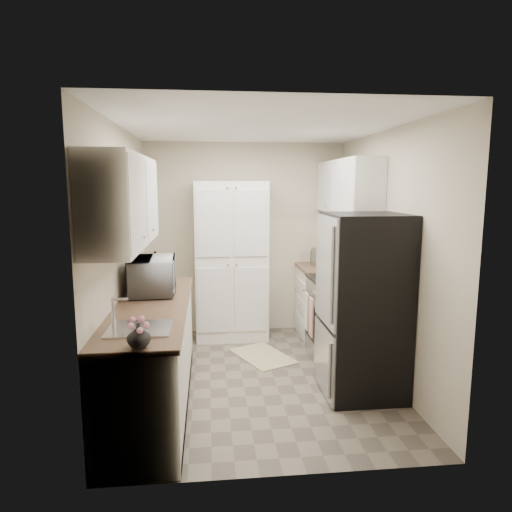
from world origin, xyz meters
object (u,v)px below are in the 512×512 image
at_px(refrigerator, 363,305).
at_px(microwave, 153,276).
at_px(wine_bottle, 156,269).
at_px(toaster_oven, 331,258).
at_px(pantry_cabinet, 231,261).
at_px(electric_range, 341,319).

xyz_separation_m(refrigerator, microwave, (-1.96, 0.41, 0.24)).
relative_size(wine_bottle, toaster_oven, 0.77).
relative_size(pantry_cabinet, refrigerator, 1.18).
relative_size(electric_range, toaster_oven, 2.77).
distance_m(electric_range, microwave, 2.12).
relative_size(pantry_cabinet, wine_bottle, 6.38).
height_order(pantry_cabinet, refrigerator, pantry_cabinet).
height_order(pantry_cabinet, electric_range, pantry_cabinet).
bearing_deg(toaster_oven, pantry_cabinet, 150.36).
height_order(electric_range, wine_bottle, wine_bottle).
bearing_deg(microwave, refrigerator, -104.70).
bearing_deg(pantry_cabinet, toaster_oven, -6.12).
height_order(pantry_cabinet, microwave, pantry_cabinet).
xyz_separation_m(refrigerator, toaster_oven, (0.12, 1.59, 0.19)).
distance_m(microwave, wine_bottle, 0.44).
bearing_deg(electric_range, pantry_cabinet, 141.78).
bearing_deg(wine_bottle, pantry_cabinet, 46.31).
xyz_separation_m(wine_bottle, toaster_oven, (2.10, 0.75, -0.04)).
bearing_deg(wine_bottle, toaster_oven, 19.59).
xyz_separation_m(microwave, toaster_oven, (2.08, 1.18, -0.05)).
relative_size(electric_range, refrigerator, 0.66).
height_order(microwave, toaster_oven, microwave).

